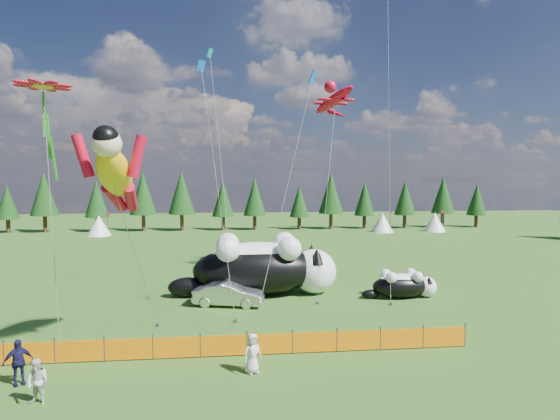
# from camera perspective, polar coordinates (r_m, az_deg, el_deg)

# --- Properties ---
(ground) EXTENTS (160.00, 160.00, 0.00)m
(ground) POSITION_cam_1_polar(r_m,az_deg,el_deg) (22.93, -7.15, -15.61)
(ground) COLOR #0F3209
(ground) RESTS_ON ground
(safety_fence) EXTENTS (22.06, 0.06, 1.10)m
(safety_fence) POSITION_cam_1_polar(r_m,az_deg,el_deg) (19.94, -7.36, -17.14)
(safety_fence) COLOR #262626
(safety_fence) RESTS_ON ground
(tree_line) EXTENTS (90.00, 4.00, 8.00)m
(tree_line) POSITION_cam_1_polar(r_m,az_deg,el_deg) (66.70, -6.38, 0.81)
(tree_line) COLOR black
(tree_line) RESTS_ON ground
(festival_tents) EXTENTS (50.00, 3.20, 2.80)m
(festival_tents) POSITION_cam_1_polar(r_m,az_deg,el_deg) (62.80, 3.70, -1.75)
(festival_tents) COLOR white
(festival_tents) RESTS_ON ground
(cat_large) EXTENTS (11.20, 4.08, 4.05)m
(cat_large) POSITION_cam_1_polar(r_m,az_deg,el_deg) (29.31, -2.17, -7.34)
(cat_large) COLOR black
(cat_large) RESTS_ON ground
(cat_small) EXTENTS (5.01, 1.81, 1.81)m
(cat_small) POSITION_cam_1_polar(r_m,az_deg,el_deg) (29.91, 15.86, -9.34)
(cat_small) COLOR black
(cat_small) RESTS_ON ground
(car) EXTENTS (4.48, 2.34, 1.41)m
(car) POSITION_cam_1_polar(r_m,az_deg,el_deg) (27.27, -6.73, -10.86)
(car) COLOR silver
(car) RESTS_ON ground
(spectator_b) EXTENTS (0.87, 0.67, 1.59)m
(spectator_b) POSITION_cam_1_polar(r_m,az_deg,el_deg) (18.00, -29.12, -19.03)
(spectator_b) COLOR silver
(spectator_b) RESTS_ON ground
(spectator_c) EXTENTS (1.14, 1.00, 1.74)m
(spectator_c) POSITION_cam_1_polar(r_m,az_deg,el_deg) (19.85, -31.03, -16.66)
(spectator_c) COLOR #151539
(spectator_c) RESTS_ON ground
(spectator_e) EXTENTS (0.93, 0.82, 1.59)m
(spectator_e) POSITION_cam_1_polar(r_m,az_deg,el_deg) (18.24, -3.61, -18.19)
(spectator_e) COLOR silver
(spectator_e) RESTS_ON ground
(superhero_kite) EXTENTS (4.53, 6.18, 10.41)m
(superhero_kite) POSITION_cam_1_polar(r_m,az_deg,el_deg) (19.89, -20.79, 4.52)
(superhero_kite) COLOR #E5A80C
(superhero_kite) RESTS_ON ground
(gecko_kite) EXTENTS (5.95, 12.39, 16.73)m
(gecko_kite) POSITION_cam_1_polar(r_m,az_deg,el_deg) (36.36, 7.05, 14.05)
(gecko_kite) COLOR red
(gecko_kite) RESTS_ON ground
(flower_kite) EXTENTS (4.51, 7.29, 13.87)m
(flower_kite) POSITION_cam_1_polar(r_m,az_deg,el_deg) (27.65, -28.55, 13.73)
(flower_kite) COLOR red
(flower_kite) RESTS_ON ground
(diamond_kite_a) EXTENTS (2.61, 6.11, 16.09)m
(diamond_kite_a) POSITION_cam_1_polar(r_m,az_deg,el_deg) (29.27, -10.06, 16.52)
(diamond_kite_a) COLOR blue
(diamond_kite_a) RESTS_ON ground
(diamond_kite_c) EXTENTS (3.76, 3.76, 13.76)m
(diamond_kite_c) POSITION_cam_1_polar(r_m,az_deg,el_deg) (22.57, 3.93, 15.37)
(diamond_kite_c) COLOR blue
(diamond_kite_c) RESTS_ON ground
(diamond_kite_d) EXTENTS (2.25, 9.21, 19.56)m
(diamond_kite_d) POSITION_cam_1_polar(r_m,az_deg,el_deg) (35.84, -8.99, 18.13)
(diamond_kite_d) COLOR #0B7F8B
(diamond_kite_d) RESTS_ON ground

